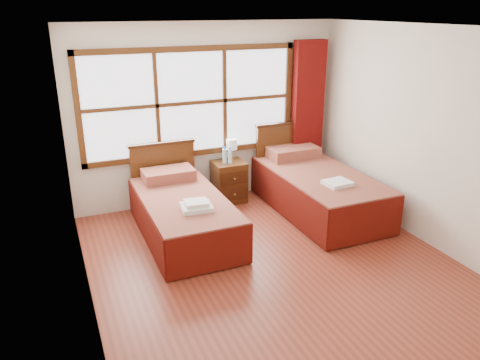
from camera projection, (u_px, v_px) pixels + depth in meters
name	position (u px, v px, depth m)	size (l,w,h in m)	color
floor	(276.00, 266.00, 5.33)	(4.50, 4.50, 0.00)	brown
ceiling	(283.00, 27.00, 4.42)	(4.50, 4.50, 0.00)	white
wall_back	(208.00, 115.00, 6.81)	(4.00, 4.00, 0.00)	silver
wall_left	(78.00, 185.00, 4.14)	(4.50, 4.50, 0.00)	silver
wall_right	(427.00, 138.00, 5.61)	(4.50, 4.50, 0.00)	silver
window	(191.00, 103.00, 6.62)	(3.16, 0.06, 1.56)	white
curtain	(307.00, 116.00, 7.32)	(0.50, 0.16, 2.30)	#620C09
bed_left	(183.00, 213.00, 5.99)	(1.02, 2.04, 0.99)	#361B0B
bed_right	(316.00, 188.00, 6.70)	(1.12, 2.18, 1.10)	#361B0B
nightstand	(229.00, 182.00, 7.02)	(0.46, 0.46, 0.62)	#4D2910
towels_left	(196.00, 206.00, 5.51)	(0.39, 0.35, 0.11)	white
towels_right	(338.00, 183.00, 6.12)	(0.36, 0.32, 0.05)	white
lamp	(232.00, 145.00, 6.99)	(0.16, 0.16, 0.31)	gold
bottle_near	(225.00, 156.00, 6.85)	(0.06, 0.06, 0.24)	#BBE1F1
bottle_far	(230.00, 156.00, 6.84)	(0.06, 0.06, 0.23)	#BBE1F1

